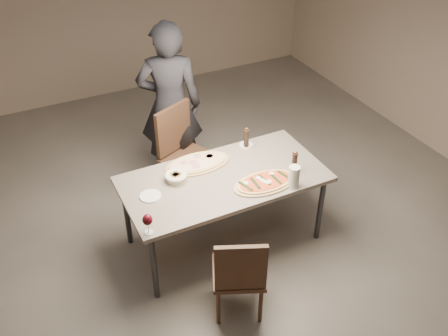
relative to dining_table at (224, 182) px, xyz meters
name	(u,v)px	position (x,y,z in m)	size (l,w,h in m)	color
room	(224,113)	(0.00, 0.00, 0.71)	(7.00, 7.00, 7.00)	#5F5952
dining_table	(224,182)	(0.00, 0.00, 0.00)	(1.80, 0.90, 0.75)	slate
zucchini_pizza	(265,182)	(0.28, -0.24, 0.07)	(0.59, 0.33, 0.05)	tan
ham_pizza	(198,163)	(-0.13, 0.28, 0.07)	(0.61, 0.34, 0.04)	tan
bread_basket	(176,177)	(-0.39, 0.14, 0.10)	(0.20, 0.20, 0.07)	beige
oil_dish	(246,145)	(0.42, 0.36, 0.07)	(0.13, 0.13, 0.02)	white
pepper_mill_left	(246,138)	(0.40, 0.33, 0.16)	(0.06, 0.06, 0.22)	black
pepper_mill_right	(294,162)	(0.60, -0.19, 0.16)	(0.05, 0.05, 0.21)	black
carafe	(294,177)	(0.47, -0.38, 0.16)	(0.10, 0.10, 0.20)	silver
wine_glass	(148,220)	(-0.83, -0.38, 0.18)	(0.08, 0.08, 0.18)	silver
side_plate	(150,196)	(-0.67, 0.03, 0.06)	(0.18, 0.18, 0.01)	white
chair_near	(239,273)	(-0.28, -0.84, -0.21)	(0.54, 0.54, 0.87)	#40291B
chair_far	(183,149)	(-0.05, 0.84, -0.12)	(0.64, 0.64, 1.01)	#40291B
diner	(170,106)	(-0.04, 1.17, 0.21)	(0.66, 0.43, 1.80)	black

